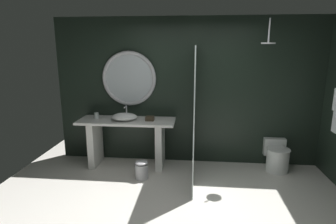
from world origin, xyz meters
The scene contains 11 objects.
ground_plane centered at (0.00, 0.00, 0.00)m, with size 5.76×5.76×0.00m, color silver.
back_wall_panel centered at (0.00, 1.90, 1.30)m, with size 4.80×0.10×2.60m, color black.
vanity_counter centered at (-1.07, 1.53, 0.54)m, with size 1.68×0.59×0.85m.
vessel_sink centered at (-1.10, 1.50, 0.91)m, with size 0.44×0.36×0.23m.
tumbler_cup centered at (-1.62, 1.57, 0.90)m, with size 0.08×0.08×0.11m, color silver.
tissue_box centered at (-0.66, 1.53, 0.88)m, with size 0.14×0.13×0.07m, color #3D3323.
round_wall_mirror centered at (-1.07, 1.81, 1.54)m, with size 0.98×0.07×0.98m.
shower_glass_panel centered at (0.10, 1.16, 1.05)m, with size 0.02×1.39×2.10m, color silver.
rain_shower_head centered at (1.18, 1.36, 2.17)m, with size 0.21×0.21×0.37m.
toilet centered at (1.54, 1.61, 0.24)m, with size 0.39×0.56×0.51m.
waste_bin centered at (-0.72, 1.04, 0.15)m, with size 0.21×0.21×0.31m.
Camera 1 is at (0.11, -3.03, 2.07)m, focal length 29.57 mm.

